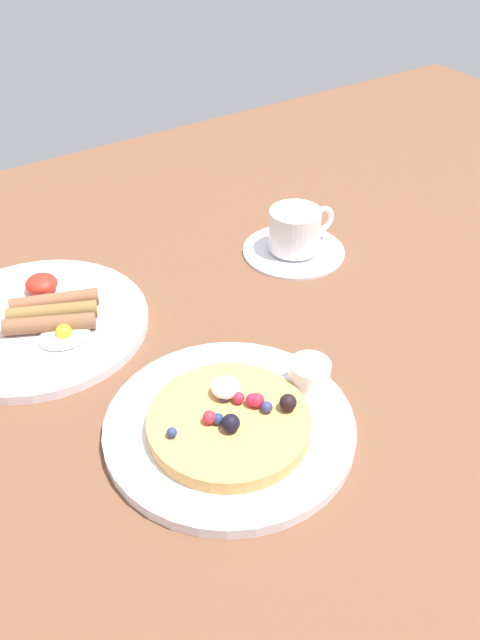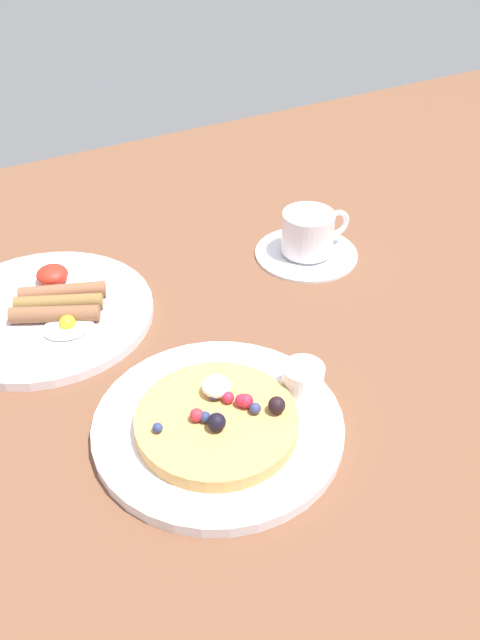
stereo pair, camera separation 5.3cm
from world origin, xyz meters
The scene contains 8 objects.
ground_plane centered at (0.00, 0.00, -0.01)m, with size 2.00×1.28×0.03m, color brown.
pancake_plate centered at (-0.08, -0.10, 0.01)m, with size 0.26×0.26×0.01m, color white.
pancake_with_berries centered at (-0.08, -0.11, 0.02)m, with size 0.16×0.16×0.03m.
syrup_ramekin centered at (0.02, -0.10, 0.03)m, with size 0.05×0.05×0.03m.
breakfast_plate centered at (-0.18, 0.18, 0.01)m, with size 0.27×0.27×0.01m, color white.
fried_breakfast centered at (-0.16, 0.17, 0.02)m, with size 0.13×0.15×0.02m.
coffee_saucer centered at (0.19, 0.14, 0.00)m, with size 0.15×0.15×0.01m, color white.
coffee_cup centered at (0.19, 0.14, 0.04)m, with size 0.10×0.07×0.06m.
Camera 2 is at (-0.29, -0.53, 0.52)m, focal length 38.14 mm.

